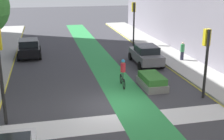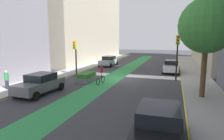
{
  "view_description": "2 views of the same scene",
  "coord_description": "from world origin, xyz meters",
  "px_view_note": "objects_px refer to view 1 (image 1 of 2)",
  "views": [
    {
      "loc": [
        -3.39,
        -14.81,
        6.76
      ],
      "look_at": [
        0.8,
        3.28,
        1.02
      ],
      "focal_mm": 48.01,
      "sensor_mm": 36.0,
      "label": 1
    },
    {
      "loc": [
        -5.2,
        19.52,
        4.17
      ],
      "look_at": [
        0.39,
        2.41,
        1.3
      ],
      "focal_mm": 30.83,
      "sensor_mm": 36.0,
      "label": 2
    }
  ],
  "objects_px": {
    "traffic_signal_near_right": "(206,50)",
    "traffic_signal_far_right": "(134,16)",
    "pedestrian_sidewalk_right_a": "(182,51)",
    "median_planter": "(152,81)",
    "car_black_left_far": "(29,48)",
    "car_grey_right_far": "(146,55)",
    "cyclist_in_lane": "(123,73)"
  },
  "relations": [
    {
      "from": "traffic_signal_near_right",
      "to": "traffic_signal_far_right",
      "type": "distance_m",
      "value": 14.44
    },
    {
      "from": "traffic_signal_far_right",
      "to": "pedestrian_sidewalk_right_a",
      "type": "xyz_separation_m",
      "value": [
        2.16,
        -6.95,
        -2.16
      ]
    },
    {
      "from": "pedestrian_sidewalk_right_a",
      "to": "median_planter",
      "type": "relative_size",
      "value": 0.61
    },
    {
      "from": "car_black_left_far",
      "to": "pedestrian_sidewalk_right_a",
      "type": "bearing_deg",
      "value": -20.51
    },
    {
      "from": "median_planter",
      "to": "traffic_signal_far_right",
      "type": "bearing_deg",
      "value": 78.65
    },
    {
      "from": "car_grey_right_far",
      "to": "cyclist_in_lane",
      "type": "distance_m",
      "value": 5.72
    },
    {
      "from": "car_black_left_far",
      "to": "median_planter",
      "type": "height_order",
      "value": "car_black_left_far"
    },
    {
      "from": "traffic_signal_far_right",
      "to": "car_black_left_far",
      "type": "xyz_separation_m",
      "value": [
        -10.37,
        -2.26,
        -2.28
      ]
    },
    {
      "from": "car_black_left_far",
      "to": "pedestrian_sidewalk_right_a",
      "type": "relative_size",
      "value": 2.78
    },
    {
      "from": "traffic_signal_far_right",
      "to": "car_black_left_far",
      "type": "relative_size",
      "value": 1.04
    },
    {
      "from": "traffic_signal_near_right",
      "to": "pedestrian_sidewalk_right_a",
      "type": "relative_size",
      "value": 2.64
    },
    {
      "from": "car_black_left_far",
      "to": "pedestrian_sidewalk_right_a",
      "type": "height_order",
      "value": "pedestrian_sidewalk_right_a"
    },
    {
      "from": "traffic_signal_near_right",
      "to": "pedestrian_sidewalk_right_a",
      "type": "distance_m",
      "value": 8.05
    },
    {
      "from": "car_grey_right_far",
      "to": "cyclist_in_lane",
      "type": "xyz_separation_m",
      "value": [
        -3.21,
        -4.73,
        0.17
      ]
    },
    {
      "from": "car_black_left_far",
      "to": "car_grey_right_far",
      "type": "bearing_deg",
      "value": -27.05
    },
    {
      "from": "car_black_left_far",
      "to": "median_planter",
      "type": "xyz_separation_m",
      "value": [
        7.91,
        -10.0,
        -0.4
      ]
    },
    {
      "from": "traffic_signal_far_right",
      "to": "traffic_signal_near_right",
      "type": "bearing_deg",
      "value": -90.46
    },
    {
      "from": "car_black_left_far",
      "to": "median_planter",
      "type": "bearing_deg",
      "value": -51.64
    },
    {
      "from": "traffic_signal_near_right",
      "to": "traffic_signal_far_right",
      "type": "xyz_separation_m",
      "value": [
        0.12,
        14.43,
        0.25
      ]
    },
    {
      "from": "car_grey_right_far",
      "to": "median_planter",
      "type": "bearing_deg",
      "value": -104.95
    },
    {
      "from": "traffic_signal_near_right",
      "to": "car_black_left_far",
      "type": "xyz_separation_m",
      "value": [
        -10.26,
        12.17,
        -2.03
      ]
    },
    {
      "from": "car_grey_right_far",
      "to": "pedestrian_sidewalk_right_a",
      "type": "relative_size",
      "value": 2.79
    },
    {
      "from": "pedestrian_sidewalk_right_a",
      "to": "car_black_left_far",
      "type": "bearing_deg",
      "value": 159.49
    },
    {
      "from": "cyclist_in_lane",
      "to": "median_planter",
      "type": "relative_size",
      "value": 0.74
    },
    {
      "from": "car_grey_right_far",
      "to": "median_planter",
      "type": "height_order",
      "value": "car_grey_right_far"
    },
    {
      "from": "traffic_signal_near_right",
      "to": "traffic_signal_far_right",
      "type": "height_order",
      "value": "traffic_signal_far_right"
    },
    {
      "from": "car_grey_right_far",
      "to": "median_planter",
      "type": "relative_size",
      "value": 1.71
    },
    {
      "from": "median_planter",
      "to": "pedestrian_sidewalk_right_a",
      "type": "bearing_deg",
      "value": 48.97
    },
    {
      "from": "median_planter",
      "to": "car_black_left_far",
      "type": "bearing_deg",
      "value": 128.36
    },
    {
      "from": "traffic_signal_near_right",
      "to": "cyclist_in_lane",
      "type": "xyz_separation_m",
      "value": [
        -4.16,
        2.68,
        -1.86
      ]
    },
    {
      "from": "cyclist_in_lane",
      "to": "traffic_signal_far_right",
      "type": "bearing_deg",
      "value": 70.02
    },
    {
      "from": "traffic_signal_far_right",
      "to": "cyclist_in_lane",
      "type": "distance_m",
      "value": 12.68
    }
  ]
}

